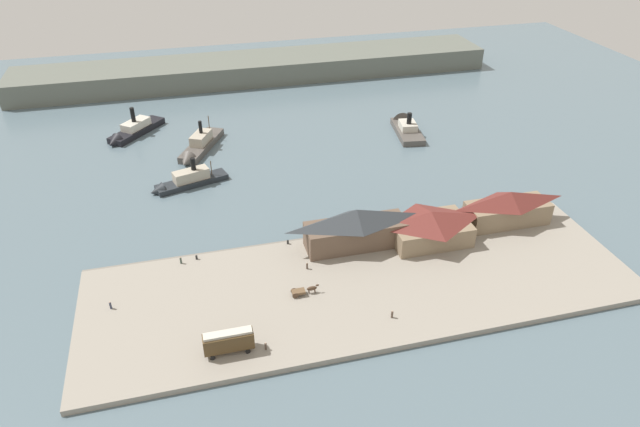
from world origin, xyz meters
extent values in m
plane|color=slate|center=(0.00, 0.00, 0.00)|extent=(320.00, 320.00, 0.00)
cube|color=gray|center=(0.00, -22.00, 0.60)|extent=(110.00, 36.00, 1.20)
cube|color=slate|center=(0.00, -3.60, 0.50)|extent=(110.00, 0.80, 1.00)
cube|color=brown|center=(2.40, -9.05, 4.05)|extent=(21.97, 7.07, 5.71)
pyramid|color=#33383D|center=(2.40, -9.05, 8.63)|extent=(22.41, 7.42, 3.44)
cube|color=#847056|center=(18.71, -11.09, 3.55)|extent=(17.06, 10.82, 4.70)
pyramid|color=maroon|center=(18.71, -11.09, 7.22)|extent=(17.40, 11.36, 2.64)
cube|color=#847056|center=(38.99, -9.00, 3.77)|extent=(19.21, 7.11, 5.15)
pyramid|color=maroon|center=(38.99, -9.00, 7.84)|extent=(19.59, 7.47, 2.99)
cube|color=#4C381E|center=(-28.15, -33.93, 3.66)|extent=(8.58, 2.40, 3.11)
cube|color=beige|center=(-28.15, -33.93, 5.46)|extent=(8.24, 1.68, 0.50)
cylinder|color=black|center=(-25.15, -32.73, 1.65)|extent=(0.90, 0.18, 0.90)
cylinder|color=black|center=(-25.15, -35.13, 1.65)|extent=(0.90, 0.18, 0.90)
cylinder|color=black|center=(-31.16, -32.73, 1.65)|extent=(0.90, 0.18, 0.90)
cylinder|color=black|center=(-31.16, -35.13, 1.65)|extent=(0.90, 0.18, 0.90)
cube|color=brown|center=(-13.39, -22.30, 2.05)|extent=(2.57, 1.57, 0.50)
cylinder|color=#4C3828|center=(-14.16, -21.52, 1.80)|extent=(1.20, 0.10, 1.20)
cylinder|color=#4C3828|center=(-14.16, -23.09, 1.80)|extent=(1.20, 0.10, 1.20)
ellipsoid|color=#473323|center=(-10.70, -22.30, 2.30)|extent=(2.00, 0.70, 0.90)
ellipsoid|color=#473323|center=(-9.60, -22.30, 2.85)|extent=(0.70, 0.32, 0.44)
cylinder|color=#473323|center=(-10.10, -22.10, 1.70)|extent=(0.16, 0.16, 1.00)
cylinder|color=#473323|center=(-10.10, -22.50, 1.70)|extent=(0.16, 0.16, 1.00)
cylinder|color=#473323|center=(-11.30, -22.10, 1.70)|extent=(0.16, 0.16, 1.00)
cylinder|color=#473323|center=(-11.30, -22.50, 1.70)|extent=(0.16, 0.16, 1.00)
cylinder|color=#4C3D33|center=(-22.01, -34.94, 1.87)|extent=(0.39, 0.39, 1.34)
sphere|color=#CCA889|center=(-22.01, -34.94, 2.66)|extent=(0.25, 0.25, 0.25)
cylinder|color=#4C3D33|center=(-9.84, -14.64, 1.87)|extent=(0.39, 0.39, 1.33)
sphere|color=#CCA889|center=(-9.84, -14.64, 2.65)|extent=(0.24, 0.24, 0.24)
cylinder|color=#4C3D33|center=(1.96, -32.85, 1.89)|extent=(0.41, 0.41, 1.39)
sphere|color=#CCA889|center=(1.96, -32.85, 2.72)|extent=(0.25, 0.25, 0.25)
cylinder|color=#33384C|center=(-48.51, -17.26, 1.90)|extent=(0.41, 0.41, 1.39)
sphere|color=#CCA889|center=(-48.51, -17.26, 2.72)|extent=(0.25, 0.25, 0.25)
cylinder|color=#3D4C42|center=(-35.00, -6.20, 1.89)|extent=(0.41, 0.41, 1.39)
sphere|color=#CCA889|center=(-35.00, -6.20, 2.71)|extent=(0.25, 0.25, 0.25)
cylinder|color=black|center=(-11.87, -4.85, 1.65)|extent=(0.44, 0.44, 0.90)
cylinder|color=black|center=(-31.74, -5.54, 1.65)|extent=(0.44, 0.44, 0.90)
cube|color=#514C47|center=(36.64, 45.66, 0.91)|extent=(9.50, 19.31, 1.82)
cone|color=#514C47|center=(37.99, 54.81, 0.91)|extent=(6.60, 4.20, 6.18)
cube|color=beige|center=(36.64, 45.66, 2.87)|extent=(5.64, 7.13, 2.10)
cylinder|color=black|center=(36.51, 44.80, 5.61)|extent=(1.46, 1.46, 3.39)
cube|color=black|center=(-44.96, 67.40, 0.94)|extent=(17.37, 19.09, 1.88)
cone|color=black|center=(-51.57, 59.62, 0.94)|extent=(6.12, 5.98, 4.91)
cube|color=beige|center=(-44.96, 67.40, 3.04)|extent=(9.21, 9.77, 2.32)
cylinder|color=black|center=(-45.33, 66.97, 6.43)|extent=(1.31, 1.31, 4.45)
cube|color=#514C47|center=(-26.20, 51.34, 0.97)|extent=(14.92, 22.19, 1.94)
cone|color=#514C47|center=(-31.25, 41.48, 0.97)|extent=(6.16, 5.77, 4.88)
cube|color=#B2A893|center=(-26.20, 51.34, 3.37)|extent=(7.23, 9.02, 2.86)
cylinder|color=black|center=(-25.97, 51.78, 6.61)|extent=(1.04, 1.04, 3.61)
cylinder|color=brown|center=(-23.17, 57.25, 4.79)|extent=(0.24, 0.24, 5.71)
cube|color=#23282D|center=(-30.50, 29.69, 0.73)|extent=(19.41, 9.90, 1.47)
cone|color=#23282D|center=(-39.54, 26.94, 0.73)|extent=(4.46, 4.96, 4.15)
cube|color=#B2A893|center=(-30.50, 29.69, 2.87)|extent=(9.77, 6.00, 2.80)
cylinder|color=black|center=(-29.62, 29.95, 5.90)|extent=(1.31, 1.31, 3.26)
cylinder|color=brown|center=(-25.08, 31.33, 3.48)|extent=(0.24, 0.24, 4.03)
cube|color=#60665B|center=(0.00, 110.00, 4.00)|extent=(180.00, 24.00, 8.00)
camera|label=1|loc=(-30.67, -105.92, 73.63)|focal=31.97mm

